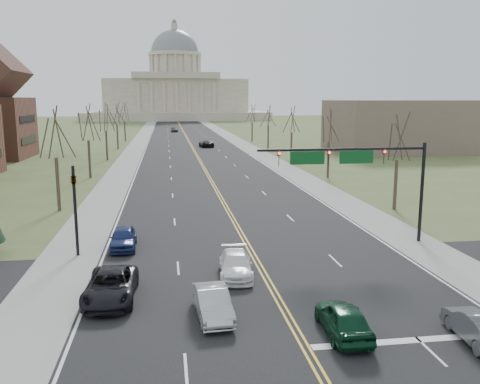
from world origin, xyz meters
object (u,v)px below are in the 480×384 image
object	(u,v)px
car_sb_inner_lead	(213,303)
car_sb_outer_second	(123,238)
car_nb_outer_lead	(478,327)
car_sb_outer_lead	(111,286)
signal_left	(75,201)
car_far_nb	(206,143)
car_far_sb	(174,129)
car_nb_inner_lead	(343,319)
signal_mast	(355,164)
car_sb_inner_second	(236,265)

from	to	relation	value
car_sb_inner_lead	car_sb_outer_second	bearing A→B (deg)	108.86
car_nb_outer_lead	car_sb_outer_lead	distance (m)	17.35
signal_left	car_far_nb	world-z (taller)	signal_left
car_nb_outer_lead	car_far_sb	size ratio (longest dim) A/B	0.88
car_far_nb	car_far_sb	xyz separation A→B (m)	(-5.95, 52.82, 0.04)
car_far_nb	signal_left	bearing A→B (deg)	71.90
car_nb_inner_lead	car_far_sb	world-z (taller)	car_far_sb
car_sb_outer_lead	signal_mast	bearing A→B (deg)	28.37
car_sb_inner_second	car_nb_inner_lead	bearing A→B (deg)	-60.68
car_nb_outer_lead	car_sb_outer_second	xyz separation A→B (m)	(-16.01, 16.27, 0.06)
signal_left	car_sb_outer_second	distance (m)	4.32
car_nb_outer_lead	car_sb_outer_second	distance (m)	22.83
car_sb_inner_lead	car_sb_outer_lead	world-z (taller)	car_sb_outer_lead
signal_mast	car_nb_inner_lead	xyz separation A→B (m)	(-5.50, -13.52, -5.02)
car_sb_outer_second	car_sb_inner_second	bearing A→B (deg)	-44.89
car_sb_inner_second	car_sb_outer_second	world-z (taller)	car_sb_outer_second
car_far_sb	car_sb_outer_lead	bearing A→B (deg)	-98.38
car_nb_outer_lead	car_sb_inner_lead	bearing A→B (deg)	-16.03
car_sb_outer_lead	car_far_sb	bearing A→B (deg)	89.29
car_nb_inner_lead	car_far_nb	size ratio (longest dim) A/B	0.79
car_far_sb	car_sb_outer_second	bearing A→B (deg)	-98.59
car_nb_outer_lead	car_sb_outer_second	size ratio (longest dim) A/B	0.96
signal_mast	car_sb_inner_second	world-z (taller)	signal_mast
car_sb_outer_lead	car_far_nb	world-z (taller)	car_far_nb
signal_mast	signal_left	distance (m)	19.06
car_sb_outer_lead	car_far_sb	distance (m)	137.32
car_nb_inner_lead	car_far_nb	world-z (taller)	car_far_nb
car_far_sb	signal_left	bearing A→B (deg)	-99.83
signal_left	car_sb_inner_second	size ratio (longest dim) A/B	1.30
car_sb_inner_second	car_far_nb	size ratio (longest dim) A/B	0.85
car_nb_inner_lead	car_sb_outer_lead	size ratio (longest dim) A/B	0.80
signal_left	car_sb_inner_second	bearing A→B (deg)	-28.83
car_nb_inner_lead	car_nb_outer_lead	bearing A→B (deg)	166.77
car_nb_inner_lead	car_sb_outer_lead	bearing A→B (deg)	-25.60
car_sb_outer_lead	car_far_sb	size ratio (longest dim) A/B	1.16
signal_mast	car_sb_outer_second	size ratio (longest dim) A/B	2.82
signal_left	car_far_sb	world-z (taller)	signal_left
car_far_sb	car_sb_inner_second	bearing A→B (deg)	-95.51
signal_mast	car_sb_inner_lead	size ratio (longest dim) A/B	2.86
car_nb_inner_lead	signal_mast	bearing A→B (deg)	-110.18
signal_mast	car_far_sb	world-z (taller)	signal_mast
signal_mast	car_sb_outer_lead	world-z (taller)	signal_mast
signal_mast	car_nb_outer_lead	distance (m)	15.82
car_sb_inner_lead	car_sb_outer_second	size ratio (longest dim) A/B	0.99
car_nb_inner_lead	car_far_nb	xyz separation A→B (m)	(1.08, 89.85, 0.02)
car_nb_inner_lead	car_nb_outer_lead	size ratio (longest dim) A/B	1.05
car_sb_outer_second	signal_mast	bearing A→B (deg)	-5.55
signal_left	car_far_sb	size ratio (longest dim) A/B	1.29
signal_left	car_sb_outer_second	xyz separation A→B (m)	(2.86, 1.28, -2.97)
car_sb_outer_second	car_sb_outer_lead	bearing A→B (deg)	-90.35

